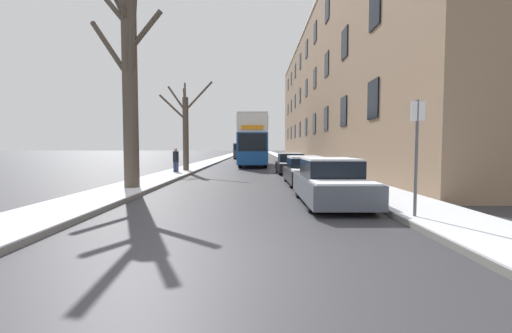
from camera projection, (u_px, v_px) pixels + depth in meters
name	position (u px, v px, depth m)	size (l,w,h in m)	color
ground_plane	(230.00, 267.00, 4.94)	(320.00, 320.00, 0.00)	#38383D
sidewalk_left	(225.00, 157.00, 57.84)	(2.12, 130.00, 0.16)	slate
sidewalk_right	(281.00, 157.00, 57.86)	(2.12, 130.00, 0.16)	slate
terrace_facade_right	(347.00, 91.00, 36.86)	(9.10, 54.46, 15.52)	#8C7056
bare_tree_left_0	(128.00, 84.00, 13.20)	(3.13, 2.33, 7.99)	#4C4238
bare_tree_left_1	(185.00, 127.00, 23.25)	(3.67, 2.24, 6.40)	#4C4238
double_decker_bus	(252.00, 138.00, 31.49)	(2.49, 10.37, 4.47)	#194C99
parked_car_0	(330.00, 183.00, 10.42)	(1.81, 4.45, 1.40)	#474C56
parked_car_1	(304.00, 171.00, 15.90)	(1.70, 4.55, 1.31)	black
parked_car_2	(290.00, 164.00, 22.48)	(1.77, 4.25, 1.34)	black
oncoming_van	(241.00, 151.00, 49.85)	(2.02, 4.82, 2.24)	#333842
pedestrian_left_sidewalk	(175.00, 160.00, 21.56)	(0.37, 0.37, 1.69)	navy
street_sign_post	(416.00, 153.00, 7.73)	(0.32, 0.07, 2.79)	#4C4F54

